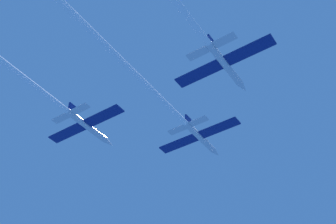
% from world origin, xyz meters
% --- Properties ---
extents(jet_lead, '(17.96, 66.13, 2.98)m').
position_xyz_m(jet_lead, '(0.83, -19.96, 0.19)').
color(jet_lead, silver).
extents(jet_left_wing, '(17.96, 66.50, 2.98)m').
position_xyz_m(jet_left_wing, '(-15.87, -35.76, 0.26)').
color(jet_left_wing, silver).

